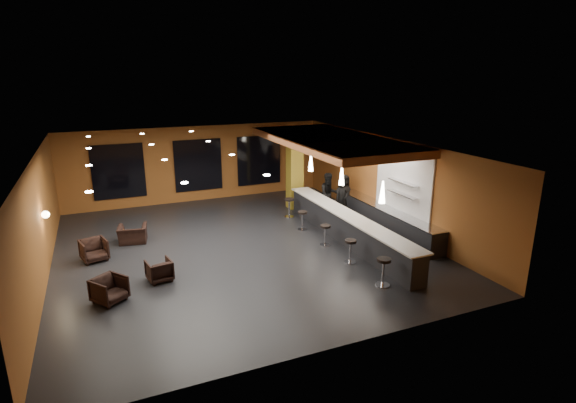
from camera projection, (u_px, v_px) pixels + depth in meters
name	position (u px, v px, depth m)	size (l,w,h in m)	color
floor	(241.00, 249.00, 15.68)	(12.00, 13.00, 0.10)	black
ceiling	(238.00, 146.00, 14.67)	(12.00, 13.00, 0.10)	black
wall_back	(198.00, 164.00, 20.95)	(12.00, 0.10, 3.50)	brown
wall_front	(333.00, 278.00, 9.39)	(12.00, 0.10, 3.50)	brown
wall_left	(38.00, 222.00, 12.88)	(0.10, 13.00, 3.50)	brown
wall_right	(389.00, 182.00, 17.46)	(0.10, 13.00, 3.50)	brown
wood_soffit	(331.00, 141.00, 17.12)	(3.60, 8.00, 0.28)	#96532B
window_left	(118.00, 172.00, 19.54)	(2.20, 0.06, 2.40)	black
window_center	(198.00, 165.00, 20.87)	(2.20, 0.06, 2.40)	black
window_right	(259.00, 160.00, 22.00)	(2.20, 0.06, 2.40)	black
tile_backsplash	(403.00, 182.00, 16.48)	(0.06, 3.20, 2.40)	white
bar_counter	(347.00, 229.00, 16.02)	(0.60, 8.00, 1.00)	black
bar_top	(347.00, 215.00, 15.87)	(0.78, 8.10, 0.05)	beige
prep_counter	(385.00, 219.00, 17.24)	(0.70, 6.00, 0.86)	black
prep_top	(386.00, 208.00, 17.11)	(0.72, 6.00, 0.03)	silver
wall_shelf_lower	(402.00, 194.00, 16.36)	(0.30, 1.50, 0.03)	silver
wall_shelf_upper	(403.00, 182.00, 16.23)	(0.30, 1.50, 0.03)	silver
column	(295.00, 169.00, 19.73)	(0.60, 0.60, 3.50)	olive
wall_sconce	(45.00, 215.00, 13.37)	(0.22, 0.22, 0.22)	#FFE5B2
pendant_0	(382.00, 192.00, 13.74)	(0.20, 0.20, 0.70)	white
pendant_1	(342.00, 175.00, 15.94)	(0.20, 0.20, 0.70)	white
pendant_2	(311.00, 163.00, 18.15)	(0.20, 0.20, 0.70)	white
staff_a	(341.00, 200.00, 18.32)	(0.62, 0.41, 1.70)	black
staff_b	(329.00, 194.00, 18.94)	(0.89, 0.69, 1.82)	black
staff_c	(344.00, 194.00, 19.20)	(0.83, 0.54, 1.70)	black
armchair_a	(109.00, 290.00, 11.89)	(0.74, 0.77, 0.70)	black
armchair_b	(159.00, 270.00, 13.11)	(0.68, 0.70, 0.64)	black
armchair_c	(94.00, 250.00, 14.48)	(0.76, 0.78, 0.71)	black
armchair_d	(133.00, 234.00, 16.01)	(0.97, 0.85, 0.63)	black
bar_stool_0	(383.00, 268.00, 12.73)	(0.42, 0.42, 0.84)	silver
bar_stool_1	(350.00, 248.00, 14.28)	(0.39, 0.39, 0.77)	silver
bar_stool_2	(325.00, 232.00, 15.71)	(0.38, 0.38, 0.75)	silver
bar_stool_3	(302.00, 218.00, 17.24)	(0.38, 0.38, 0.74)	silver
bar_stool_4	(289.00, 205.00, 18.74)	(0.41, 0.41, 0.81)	silver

